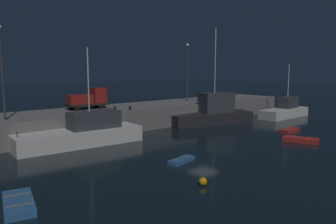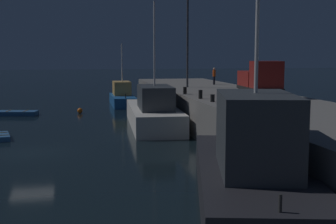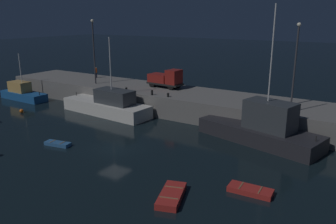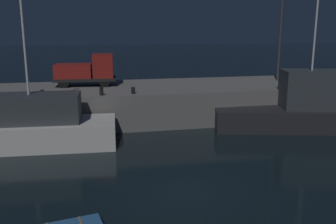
# 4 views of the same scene
# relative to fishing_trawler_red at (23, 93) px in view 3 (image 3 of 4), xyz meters

# --- Properties ---
(ground_plane) EXTENTS (320.00, 320.00, 0.00)m
(ground_plane) POSITION_rel_fishing_trawler_red_xyz_m (25.17, -8.03, -0.99)
(ground_plane) COLOR black
(pier_quay) EXTENTS (60.94, 8.44, 2.72)m
(pier_quay) POSITION_rel_fishing_trawler_red_xyz_m (25.17, 6.87, 0.37)
(pier_quay) COLOR slate
(pier_quay) RESTS_ON ground
(fishing_trawler_red) EXTENTS (8.32, 2.57, 7.05)m
(fishing_trawler_red) POSITION_rel_fishing_trawler_red_xyz_m (0.00, 0.00, 0.00)
(fishing_trawler_red) COLOR #195193
(fishing_trawler_red) RESTS_ON ground
(fishing_boat_blue) EXTENTS (13.12, 6.95, 13.46)m
(fishing_boat_blue) POSITION_rel_fishing_trawler_red_xyz_m (36.72, 1.22, 0.47)
(fishing_boat_blue) COLOR #232328
(fishing_boat_blue) RESTS_ON ground
(fishing_boat_white) EXTENTS (12.94, 4.47, 9.89)m
(fishing_boat_white) POSITION_rel_fishing_trawler_red_xyz_m (16.64, 0.81, 0.21)
(fishing_boat_white) COLOR silver
(fishing_boat_white) RESTS_ON ground
(rowboat_white_mid) EXTENTS (2.78, 1.40, 0.39)m
(rowboat_white_mid) POSITION_rel_fishing_trawler_red_xyz_m (19.98, -10.38, -0.82)
(rowboat_white_mid) COLOR #2D6099
(rowboat_white_mid) RESTS_ON ground
(dinghy_red_small) EXTENTS (3.23, 1.47, 0.43)m
(dinghy_red_small) POSITION_rel_fishing_trawler_red_xyz_m (39.25, -9.35, -0.79)
(dinghy_red_small) COLOR #B22823
(dinghy_red_small) RESTS_ON ground
(rowboat_blue_far) EXTENTS (2.50, 3.81, 0.50)m
(rowboat_blue_far) POSITION_rel_fishing_trawler_red_xyz_m (34.83, -13.07, -0.76)
(rowboat_blue_far) COLOR #B22823
(rowboat_blue_far) RESTS_ON ground
(mooring_buoy_mid) EXTENTS (0.52, 0.52, 0.52)m
(mooring_buoy_mid) POSITION_rel_fishing_trawler_red_xyz_m (6.51, -4.90, -0.73)
(mooring_buoy_mid) COLOR orange
(mooring_buoy_mid) RESTS_ON ground
(lamp_post_west) EXTENTS (0.44, 0.44, 9.21)m
(lamp_post_west) POSITION_rel_fishing_trawler_red_xyz_m (10.46, 5.11, 7.02)
(lamp_post_west) COLOR #38383D
(lamp_post_west) RESTS_ON pier_quay
(lamp_post_east) EXTENTS (0.44, 0.44, 8.97)m
(lamp_post_east) POSITION_rel_fishing_trawler_red_xyz_m (37.97, 7.62, 6.90)
(lamp_post_east) COLOR #38383D
(lamp_post_east) RESTS_ON pier_quay
(utility_truck) EXTENTS (5.19, 2.39, 2.62)m
(utility_truck) POSITION_rel_fishing_trawler_red_xyz_m (20.97, 8.06, 2.99)
(utility_truck) COLOR black
(utility_truck) RESTS_ON pier_quay
(dockworker) EXTENTS (0.44, 0.44, 1.74)m
(dockworker) POSITION_rel_fishing_trawler_red_xyz_m (7.09, 8.79, 2.72)
(dockworker) COLOR black
(dockworker) RESTS_ON pier_quay
(bollard_west) EXTENTS (0.28, 0.28, 0.49)m
(bollard_west) POSITION_rel_fishing_trawler_red_xyz_m (24.20, 3.42, 1.97)
(bollard_west) COLOR black
(bollard_west) RESTS_ON pier_quay
(bollard_central) EXTENTS (0.28, 0.28, 0.62)m
(bollard_central) POSITION_rel_fishing_trawler_red_xyz_m (21.91, 3.24, 2.03)
(bollard_central) COLOR black
(bollard_central) RESTS_ON pier_quay
(bollard_east) EXTENTS (0.28, 0.28, 0.56)m
(bollard_east) POSITION_rel_fishing_trawler_red_xyz_m (17.90, 3.09, 2.01)
(bollard_east) COLOR black
(bollard_east) RESTS_ON pier_quay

